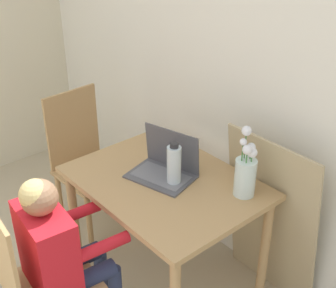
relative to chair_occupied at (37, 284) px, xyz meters
name	(u,v)px	position (x,y,z in m)	size (l,w,h in m)	color
wall_back	(287,76)	(0.31, 1.29, 0.77)	(6.40, 0.05, 2.50)	white
dining_table	(165,198)	(0.04, 0.74, 0.16)	(0.97, 0.73, 0.75)	tan
chair_occupied	(37,284)	(0.00, 0.00, 0.00)	(0.44, 0.44, 0.95)	tan
chair_spare	(86,162)	(-0.78, 0.74, 0.00)	(0.42, 0.42, 0.95)	tan
person_seated	(59,249)	(0.01, 0.12, 0.15)	(0.38, 0.45, 1.02)	red
laptop	(165,165)	(-0.01, 0.78, 0.32)	(0.37, 0.30, 0.23)	#4C4C51
flower_vase	(246,172)	(0.38, 0.95, 0.40)	(0.10, 0.10, 0.36)	silver
water_bottle	(174,165)	(0.09, 0.75, 0.38)	(0.07, 0.07, 0.23)	silver
cardboard_panel	(271,220)	(0.41, 1.17, 0.02)	(0.57, 0.15, 0.99)	tan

